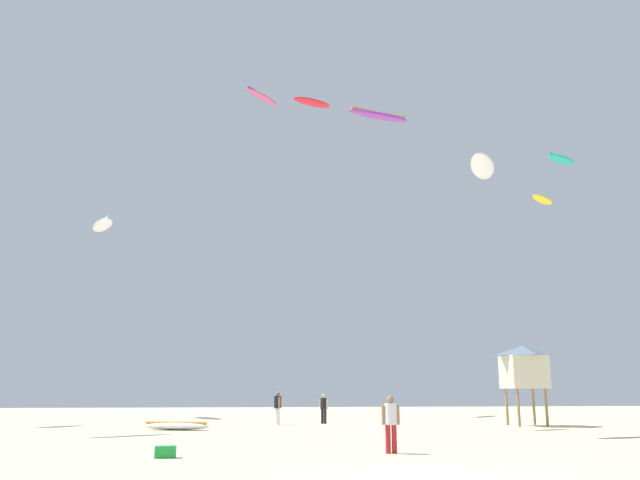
{
  "coord_description": "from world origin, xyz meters",
  "views": [
    {
      "loc": [
        -4.07,
        -13.84,
        1.84
      ],
      "look_at": [
        0.0,
        18.92,
        9.27
      ],
      "focal_mm": 37.42,
      "sensor_mm": 36.0,
      "label": 1
    }
  ],
  "objects_px": {
    "person_midground": "(278,405)",
    "lifeguard_tower": "(524,366)",
    "kite_aloft_2": "(483,167)",
    "person_left": "(324,406)",
    "kite_aloft_7": "(102,225)",
    "kite_grounded_near": "(176,426)",
    "kite_aloft_3": "(379,116)",
    "person_foreground": "(391,419)",
    "kite_aloft_0": "(312,102)",
    "kite_aloft_4": "(561,160)",
    "cooler_box": "(165,452)",
    "kite_aloft_6": "(543,200)",
    "kite_aloft_8": "(262,97)"
  },
  "relations": [
    {
      "from": "kite_aloft_4",
      "to": "kite_aloft_6",
      "type": "bearing_deg",
      "value": -128.18
    },
    {
      "from": "kite_aloft_4",
      "to": "kite_aloft_7",
      "type": "bearing_deg",
      "value": 171.07
    },
    {
      "from": "cooler_box",
      "to": "kite_aloft_0",
      "type": "xyz_separation_m",
      "value": [
        5.77,
        15.47,
        17.67
      ]
    },
    {
      "from": "person_midground",
      "to": "lifeguard_tower",
      "type": "height_order",
      "value": "lifeguard_tower"
    },
    {
      "from": "person_foreground",
      "to": "kite_aloft_8",
      "type": "height_order",
      "value": "kite_aloft_8"
    },
    {
      "from": "kite_grounded_near",
      "to": "kite_aloft_0",
      "type": "bearing_deg",
      "value": 19.42
    },
    {
      "from": "kite_aloft_4",
      "to": "kite_aloft_2",
      "type": "bearing_deg",
      "value": -130.93
    },
    {
      "from": "person_left",
      "to": "kite_aloft_7",
      "type": "bearing_deg",
      "value": -90.2
    },
    {
      "from": "kite_grounded_near",
      "to": "lifeguard_tower",
      "type": "xyz_separation_m",
      "value": [
        17.84,
        1.53,
        2.87
      ]
    },
    {
      "from": "kite_aloft_2",
      "to": "kite_aloft_4",
      "type": "bearing_deg",
      "value": 49.07
    },
    {
      "from": "cooler_box",
      "to": "kite_aloft_4",
      "type": "distance_m",
      "value": 39.57
    },
    {
      "from": "kite_aloft_8",
      "to": "cooler_box",
      "type": "bearing_deg",
      "value": -95.97
    },
    {
      "from": "lifeguard_tower",
      "to": "kite_aloft_7",
      "type": "xyz_separation_m",
      "value": [
        -25.2,
        14.96,
        10.63
      ]
    },
    {
      "from": "person_foreground",
      "to": "kite_aloft_7",
      "type": "xyz_separation_m",
      "value": [
        -14.68,
        29.12,
        12.71
      ]
    },
    {
      "from": "kite_aloft_0",
      "to": "kite_aloft_2",
      "type": "distance_m",
      "value": 10.44
    },
    {
      "from": "kite_aloft_3",
      "to": "kite_aloft_7",
      "type": "distance_m",
      "value": 26.11
    },
    {
      "from": "person_foreground",
      "to": "person_left",
      "type": "distance_m",
      "value": 17.72
    },
    {
      "from": "kite_aloft_0",
      "to": "cooler_box",
      "type": "bearing_deg",
      "value": -110.44
    },
    {
      "from": "person_foreground",
      "to": "lifeguard_tower",
      "type": "bearing_deg",
      "value": 142.18
    },
    {
      "from": "kite_grounded_near",
      "to": "kite_aloft_6",
      "type": "bearing_deg",
      "value": 14.14
    },
    {
      "from": "kite_aloft_3",
      "to": "kite_aloft_4",
      "type": "relative_size",
      "value": 1.0
    },
    {
      "from": "kite_aloft_0",
      "to": "kite_aloft_2",
      "type": "bearing_deg",
      "value": -25.24
    },
    {
      "from": "kite_aloft_3",
      "to": "kite_aloft_6",
      "type": "xyz_separation_m",
      "value": [
        12.41,
        9.17,
        -1.09
      ]
    },
    {
      "from": "person_left",
      "to": "kite_aloft_2",
      "type": "xyz_separation_m",
      "value": [
        7.35,
        -6.7,
        12.05
      ]
    },
    {
      "from": "lifeguard_tower",
      "to": "kite_aloft_2",
      "type": "bearing_deg",
      "value": -132.48
    },
    {
      "from": "cooler_box",
      "to": "kite_aloft_2",
      "type": "distance_m",
      "value": 22.29
    },
    {
      "from": "kite_aloft_0",
      "to": "kite_aloft_6",
      "type": "height_order",
      "value": "kite_aloft_0"
    },
    {
      "from": "person_midground",
      "to": "kite_aloft_3",
      "type": "height_order",
      "value": "kite_aloft_3"
    },
    {
      "from": "person_midground",
      "to": "kite_aloft_2",
      "type": "relative_size",
      "value": 0.43
    },
    {
      "from": "kite_aloft_2",
      "to": "kite_aloft_4",
      "type": "distance_m",
      "value": 17.85
    },
    {
      "from": "person_foreground",
      "to": "lifeguard_tower",
      "type": "relative_size",
      "value": 0.4
    },
    {
      "from": "cooler_box",
      "to": "kite_aloft_7",
      "type": "bearing_deg",
      "value": 105.44
    },
    {
      "from": "kite_aloft_2",
      "to": "kite_aloft_6",
      "type": "relative_size",
      "value": 1.65
    },
    {
      "from": "person_left",
      "to": "kite_aloft_7",
      "type": "distance_m",
      "value": 22.73
    },
    {
      "from": "person_midground",
      "to": "kite_aloft_3",
      "type": "bearing_deg",
      "value": 98.38
    },
    {
      "from": "person_midground",
      "to": "kite_aloft_3",
      "type": "relative_size",
      "value": 0.54
    },
    {
      "from": "kite_aloft_7",
      "to": "kite_aloft_4",
      "type": "bearing_deg",
      "value": -8.93
    },
    {
      "from": "kite_aloft_3",
      "to": "kite_aloft_8",
      "type": "relative_size",
      "value": 0.84
    },
    {
      "from": "kite_aloft_0",
      "to": "kite_aloft_6",
      "type": "relative_size",
      "value": 0.99
    },
    {
      "from": "person_midground",
      "to": "cooler_box",
      "type": "distance_m",
      "value": 17.95
    },
    {
      "from": "kite_aloft_8",
      "to": "kite_aloft_3",
      "type": "bearing_deg",
      "value": -78.37
    },
    {
      "from": "kite_aloft_3",
      "to": "kite_grounded_near",
      "type": "bearing_deg",
      "value": 157.69
    },
    {
      "from": "person_midground",
      "to": "kite_aloft_2",
      "type": "xyz_separation_m",
      "value": [
        9.96,
        -5.91,
        11.96
      ]
    },
    {
      "from": "person_midground",
      "to": "kite_aloft_8",
      "type": "xyz_separation_m",
      "value": [
        -0.72,
        15.51,
        25.03
      ]
    },
    {
      "from": "person_foreground",
      "to": "kite_aloft_7",
      "type": "relative_size",
      "value": 0.37
    },
    {
      "from": "kite_grounded_near",
      "to": "kite_aloft_3",
      "type": "height_order",
      "value": "kite_aloft_3"
    },
    {
      "from": "person_foreground",
      "to": "person_midground",
      "type": "height_order",
      "value": "person_midground"
    },
    {
      "from": "kite_grounded_near",
      "to": "kite_aloft_3",
      "type": "relative_size",
      "value": 1.03
    },
    {
      "from": "kite_aloft_3",
      "to": "kite_aloft_4",
      "type": "xyz_separation_m",
      "value": [
        16.98,
        14.98,
        3.82
      ]
    },
    {
      "from": "kite_grounded_near",
      "to": "lifeguard_tower",
      "type": "relative_size",
      "value": 0.81
    }
  ]
}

